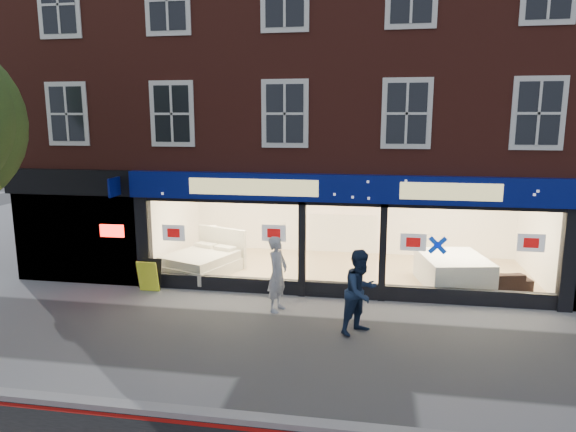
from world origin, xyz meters
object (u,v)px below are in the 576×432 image
(a_board, at_px, (150,275))
(pedestrian_grey, at_px, (277,274))
(display_bed, at_px, (203,261))
(sofa, at_px, (492,282))
(mattress_stack, at_px, (453,271))
(pedestrian_blue, at_px, (361,292))

(a_board, bearing_deg, pedestrian_grey, -12.20)
(display_bed, height_order, sofa, display_bed)
(pedestrian_grey, bearing_deg, mattress_stack, -46.64)
(sofa, xyz_separation_m, pedestrian_blue, (-3.40, -3.04, 0.56))
(mattress_stack, xyz_separation_m, sofa, (0.95, -0.41, -0.13))
(mattress_stack, bearing_deg, pedestrian_grey, -151.80)
(mattress_stack, distance_m, a_board, 8.40)
(mattress_stack, relative_size, a_board, 2.68)
(sofa, relative_size, pedestrian_grey, 1.04)
(mattress_stack, relative_size, pedestrian_blue, 1.26)
(mattress_stack, distance_m, pedestrian_blue, 4.25)
(a_board, bearing_deg, display_bed, 59.00)
(display_bed, relative_size, pedestrian_grey, 1.40)
(a_board, bearing_deg, pedestrian_blue, -17.56)
(pedestrian_blue, bearing_deg, sofa, -6.77)
(a_board, bearing_deg, mattress_stack, 11.08)
(a_board, distance_m, pedestrian_grey, 3.85)
(pedestrian_grey, bearing_deg, display_bed, 63.64)
(pedestrian_grey, distance_m, pedestrian_blue, 2.30)
(display_bed, height_order, a_board, display_bed)
(mattress_stack, height_order, sofa, mattress_stack)
(pedestrian_grey, bearing_deg, a_board, 92.91)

